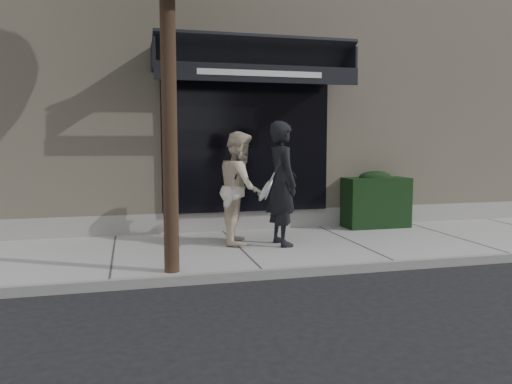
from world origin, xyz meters
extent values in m
plane|color=black|center=(0.00, 0.00, 0.00)|extent=(80.00, 80.00, 0.00)
cube|color=#A2A29D|center=(0.00, 0.00, 0.06)|extent=(20.00, 3.00, 0.12)
cube|color=gray|center=(0.00, -1.55, 0.07)|extent=(20.00, 0.10, 0.14)
cube|color=#C3B395|center=(0.00, 5.00, 2.75)|extent=(14.00, 7.00, 5.50)
cube|color=gray|center=(0.00, 1.70, 0.25)|extent=(14.02, 0.42, 0.50)
cube|color=black|center=(-1.50, 1.55, 1.80)|extent=(3.20, 0.30, 2.60)
cube|color=gray|center=(-3.10, 1.70, 1.80)|extent=(0.08, 0.40, 2.60)
cube|color=gray|center=(0.10, 1.70, 1.80)|extent=(0.08, 0.40, 2.60)
cube|color=gray|center=(-1.50, 1.70, 3.14)|extent=(3.36, 0.40, 0.12)
cube|color=black|center=(-1.50, 1.00, 3.40)|extent=(3.60, 1.03, 0.55)
cube|color=black|center=(-1.50, 0.50, 3.01)|extent=(3.60, 0.05, 0.30)
cube|color=white|center=(-1.50, 0.47, 3.01)|extent=(2.20, 0.01, 0.10)
cube|color=black|center=(-3.28, 1.00, 3.32)|extent=(0.04, 1.00, 0.45)
cube|color=black|center=(0.28, 1.00, 3.32)|extent=(0.04, 1.00, 0.45)
cube|color=black|center=(1.10, 1.25, 0.62)|extent=(1.30, 0.70, 1.00)
ellipsoid|color=black|center=(1.10, 1.25, 1.12)|extent=(0.71, 0.38, 0.27)
cylinder|color=black|center=(-3.20, -1.30, 2.40)|extent=(0.20, 0.20, 4.80)
imported|color=black|center=(-1.26, 0.00, 1.15)|extent=(0.58, 0.81, 2.07)
torus|color=silver|center=(-1.56, -0.24, 1.10)|extent=(0.19, 0.32, 0.30)
cylinder|color=silver|center=(-1.56, -0.24, 1.10)|extent=(0.15, 0.28, 0.26)
cylinder|color=silver|center=(-1.56, -0.24, 1.10)|extent=(0.18, 0.06, 0.08)
cylinder|color=black|center=(-1.56, -0.24, 1.10)|extent=(0.20, 0.08, 0.10)
torus|color=silver|center=(-1.66, -0.39, 1.09)|extent=(0.18, 0.31, 0.28)
cylinder|color=silver|center=(-1.66, -0.39, 1.09)|extent=(0.15, 0.28, 0.24)
cylinder|color=silver|center=(-1.66, -0.39, 1.09)|extent=(0.17, 0.03, 0.10)
cylinder|color=black|center=(-1.66, -0.39, 1.09)|extent=(0.19, 0.04, 0.12)
imported|color=beige|center=(-1.89, 0.32, 1.07)|extent=(0.90, 1.06, 1.90)
torus|color=silver|center=(-2.15, 0.07, 0.93)|extent=(0.19, 0.32, 0.29)
cylinder|color=silver|center=(-2.15, 0.07, 0.93)|extent=(0.15, 0.28, 0.25)
cylinder|color=silver|center=(-2.15, 0.07, 0.93)|extent=(0.18, 0.05, 0.08)
cylinder|color=black|center=(-2.15, 0.07, 0.93)|extent=(0.20, 0.07, 0.10)
camera|label=1|loc=(-3.71, -7.91, 1.87)|focal=35.00mm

